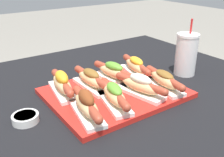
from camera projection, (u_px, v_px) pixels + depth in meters
serving_tray at (115, 93)px, 0.94m from camera, size 0.46×0.36×0.02m
hot_dog_0 at (87, 105)px, 0.77m from camera, size 0.09×0.22×0.08m
hot_dog_1 at (114, 95)px, 0.83m from camera, size 0.10×0.22×0.07m
hot_dog_2 at (140, 85)px, 0.90m from camera, size 0.10×0.22×0.08m
hot_dog_3 at (164, 80)px, 0.95m from camera, size 0.09×0.22×0.06m
hot_dog_4 at (62, 84)px, 0.91m from camera, size 0.09×0.22×0.08m
hot_dog_5 at (91, 79)px, 0.95m from camera, size 0.06×0.22×0.07m
hot_dog_6 at (114, 72)px, 1.01m from camera, size 0.09×0.22×0.07m
hot_dog_7 at (136, 66)px, 1.07m from camera, size 0.10×0.22×0.07m
sauce_bowl at (25, 118)px, 0.78m from camera, size 0.08×0.08×0.02m
drink_cup at (186, 54)px, 1.09m from camera, size 0.09×0.09×0.23m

